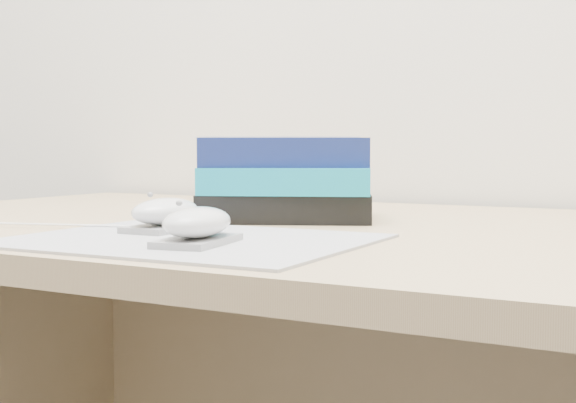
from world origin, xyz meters
The scene contains 7 objects.
desk centered at (0.00, 1.64, 0.50)m, with size 1.60×0.80×0.73m.
mousepad centered at (-0.13, 1.34, 0.73)m, with size 0.37×0.28×0.00m, color gray.
mouse_rear centered at (-0.20, 1.40, 0.75)m, with size 0.06×0.11×0.04m.
mouse_front centered at (-0.09, 1.31, 0.75)m, with size 0.07×0.11×0.04m.
usb_cable centered at (-0.35, 1.37, 0.73)m, with size 0.00×0.00×0.21m, color white.
book_stack centered at (-0.16, 1.62, 0.78)m, with size 0.28×0.26×0.11m.
pouch centered at (-0.26, 1.72, 0.78)m, with size 0.13×0.09×0.10m.
Camera 1 is at (0.37, 0.66, 0.83)m, focal length 50.00 mm.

